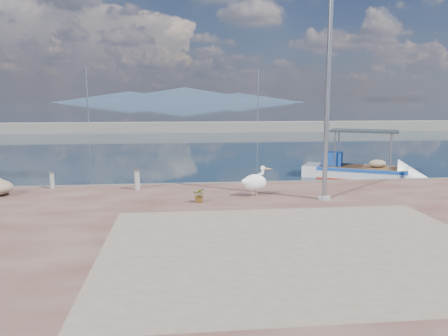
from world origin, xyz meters
TOP-DOWN VIEW (x-y plane):
  - ground at (0.00, 0.00)m, footprint 1400.00×1400.00m
  - quay at (0.00, -6.00)m, footprint 44.00×22.00m
  - quay_patch at (1.00, -3.00)m, footprint 9.00×7.00m
  - breakwater at (-0.00, 40.00)m, footprint 120.00×2.20m
  - mountains at (4.39, 650.00)m, footprint 370.00×280.00m
  - boat_right at (7.30, 8.10)m, footprint 6.01×4.41m
  - pelican at (0.95, 2.40)m, footprint 1.12×0.62m
  - lamp_post at (3.20, 1.70)m, footprint 0.44×0.96m
  - bollard_near at (-3.27, 3.98)m, footprint 0.26×0.26m
  - bollard_far at (-6.53, 4.60)m, footprint 0.22×0.22m
  - potted_plant at (-1.04, 1.67)m, footprint 0.54×0.50m

SIDE VIEW (x-z plane):
  - ground at x=0.00m, z-range 0.00..0.00m
  - boat_right at x=7.30m, z-range -1.18..1.61m
  - quay at x=0.00m, z-range 0.00..0.50m
  - quay_patch at x=1.00m, z-range 0.50..0.51m
  - breakwater at x=0.00m, z-range -3.15..4.35m
  - potted_plant at x=-1.04m, z-range 0.50..1.00m
  - bollard_far at x=-6.53m, z-range 0.53..1.19m
  - bollard_near at x=-3.27m, z-range 0.53..1.34m
  - pelican at x=0.95m, z-range 0.47..1.54m
  - lamp_post at x=3.20m, z-range 0.30..7.30m
  - mountains at x=4.39m, z-range -1.49..20.51m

